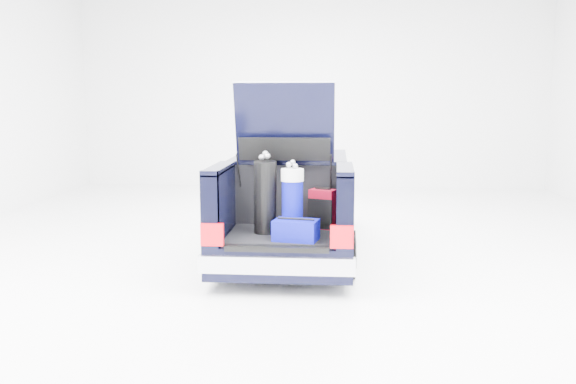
# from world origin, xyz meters

# --- Properties ---
(ground) EXTENTS (14.00, 14.00, 0.00)m
(ground) POSITION_xyz_m (0.00, 0.00, 0.00)
(ground) COLOR white
(ground) RESTS_ON ground
(car) EXTENTS (1.87, 4.65, 2.47)m
(car) POSITION_xyz_m (-0.00, 0.11, 0.67)
(car) COLOR black
(car) RESTS_ON ground
(red_suitcase) EXTENTS (0.37, 0.32, 0.53)m
(red_suitcase) POSITION_xyz_m (0.50, -1.13, 0.85)
(red_suitcase) COLOR maroon
(red_suitcase) RESTS_ON car
(black_golf_bag) EXTENTS (0.35, 0.39, 1.02)m
(black_golf_bag) POSITION_xyz_m (-0.20, -1.50, 1.06)
(black_golf_bag) COLOR black
(black_golf_bag) RESTS_ON car
(blue_golf_bag) EXTENTS (0.31, 0.31, 0.93)m
(blue_golf_bag) POSITION_xyz_m (0.14, -1.57, 1.02)
(blue_golf_bag) COLOR black
(blue_golf_bag) RESTS_ON car
(blue_duffel) EXTENTS (0.57, 0.42, 0.27)m
(blue_duffel) POSITION_xyz_m (0.20, -1.85, 0.72)
(blue_duffel) COLOR #05067E
(blue_duffel) RESTS_ON car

